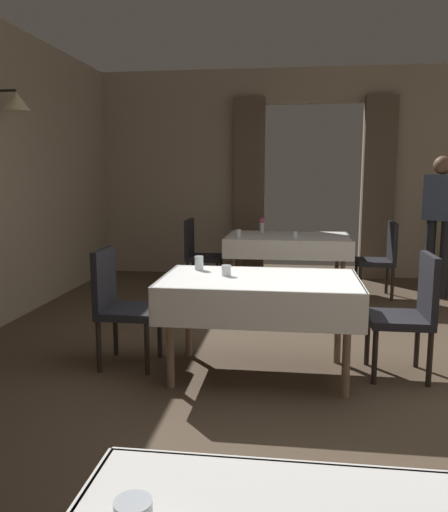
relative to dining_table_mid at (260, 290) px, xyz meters
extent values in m
plane|color=#4C3D2D|center=(0.52, -0.19, -0.66)|extent=(10.08, 10.08, 0.00)
cylinder|color=black|center=(-2.50, 1.01, 1.63)|extent=(0.24, 0.02, 0.02)
cone|color=beige|center=(-2.38, 1.01, 1.53)|extent=(0.26, 0.26, 0.18)
cube|color=gray|center=(-1.43, 4.01, 0.84)|extent=(2.50, 0.12, 3.00)
cube|color=gray|center=(0.52, 4.01, 2.09)|extent=(1.40, 0.12, 0.50)
cube|color=brown|center=(-0.40, 3.87, 0.64)|extent=(0.44, 0.14, 2.58)
cube|color=brown|center=(1.44, 3.87, 0.64)|extent=(0.44, 0.14, 2.58)
cylinder|color=#7A604C|center=(-0.61, -0.33, -0.30)|extent=(0.06, 0.06, 0.71)
cylinder|color=#7A604C|center=(0.61, -0.33, -0.30)|extent=(0.06, 0.06, 0.71)
cylinder|color=#7A604C|center=(-0.61, 0.33, -0.30)|extent=(0.06, 0.06, 0.71)
cylinder|color=#7A604C|center=(0.61, 0.33, -0.30)|extent=(0.06, 0.06, 0.71)
cube|color=#7A604C|center=(0.00, 0.00, 0.07)|extent=(1.38, 0.81, 0.03)
cube|color=white|center=(0.00, 0.00, 0.09)|extent=(1.44, 0.87, 0.01)
cube|color=white|center=(0.00, -0.44, -0.04)|extent=(1.44, 0.02, 0.27)
cube|color=white|center=(0.00, 0.44, -0.04)|extent=(1.44, 0.02, 0.27)
cube|color=white|center=(-0.72, 0.00, -0.04)|extent=(0.02, 0.87, 0.27)
cube|color=white|center=(0.72, 0.00, -0.04)|extent=(0.02, 0.87, 0.27)
cylinder|color=#7A604C|center=(-0.46, 2.28, -0.30)|extent=(0.06, 0.06, 0.71)
cylinder|color=#7A604C|center=(0.83, 2.28, -0.30)|extent=(0.06, 0.06, 0.71)
cylinder|color=#7A604C|center=(-0.46, 3.08, -0.30)|extent=(0.06, 0.06, 0.71)
cylinder|color=#7A604C|center=(0.83, 3.08, -0.30)|extent=(0.06, 0.06, 0.71)
cube|color=#7A604C|center=(0.18, 2.68, 0.07)|extent=(1.45, 0.95, 0.03)
cube|color=white|center=(0.18, 2.68, 0.09)|extent=(1.51, 1.01, 0.01)
cube|color=white|center=(0.18, 2.17, -0.02)|extent=(1.51, 0.02, 0.23)
cube|color=white|center=(0.18, 3.19, -0.02)|extent=(1.51, 0.02, 0.23)
cube|color=white|center=(-0.57, 2.68, -0.02)|extent=(0.02, 1.01, 0.23)
cube|color=white|center=(0.94, 2.68, -0.02)|extent=(0.02, 1.01, 0.23)
cylinder|color=black|center=(-0.84, 0.27, -0.45)|extent=(0.04, 0.04, 0.42)
cylinder|color=black|center=(-0.84, -0.11, -0.45)|extent=(0.04, 0.04, 0.42)
cylinder|color=black|center=(-1.22, 0.27, -0.45)|extent=(0.04, 0.04, 0.42)
cylinder|color=black|center=(-1.22, -0.11, -0.45)|extent=(0.04, 0.04, 0.42)
cube|color=black|center=(-1.03, 0.08, -0.22)|extent=(0.44, 0.44, 0.06)
cube|color=black|center=(-1.23, 0.08, 0.03)|extent=(0.05, 0.42, 0.48)
cylinder|color=black|center=(0.84, -0.07, -0.45)|extent=(0.04, 0.04, 0.42)
cylinder|color=black|center=(0.84, 0.31, -0.45)|extent=(0.04, 0.04, 0.42)
cylinder|color=black|center=(1.22, -0.07, -0.45)|extent=(0.04, 0.04, 0.42)
cylinder|color=black|center=(1.22, 0.31, -0.45)|extent=(0.04, 0.04, 0.42)
cube|color=black|center=(1.03, 0.12, -0.22)|extent=(0.44, 0.44, 0.06)
cube|color=black|center=(1.23, 0.12, 0.03)|extent=(0.05, 0.42, 0.48)
cylinder|color=black|center=(1.06, 2.51, -0.45)|extent=(0.04, 0.04, 0.42)
cylinder|color=black|center=(1.06, 2.89, -0.45)|extent=(0.04, 0.04, 0.42)
cylinder|color=black|center=(1.44, 2.51, -0.45)|extent=(0.04, 0.04, 0.42)
cylinder|color=black|center=(1.44, 2.89, -0.45)|extent=(0.04, 0.04, 0.42)
cube|color=black|center=(1.25, 2.70, -0.22)|extent=(0.44, 0.44, 0.06)
cube|color=black|center=(1.45, 2.70, 0.03)|extent=(0.05, 0.42, 0.48)
cylinder|color=black|center=(-0.69, 2.94, -0.45)|extent=(0.04, 0.04, 0.42)
cylinder|color=black|center=(-0.69, 2.56, -0.45)|extent=(0.04, 0.04, 0.42)
cylinder|color=black|center=(-1.07, 2.94, -0.45)|extent=(0.04, 0.04, 0.42)
cylinder|color=black|center=(-1.07, 2.56, -0.45)|extent=(0.04, 0.04, 0.42)
cube|color=black|center=(-0.88, 2.75, -0.22)|extent=(0.44, 0.44, 0.06)
cube|color=black|center=(-1.08, 2.75, 0.03)|extent=(0.05, 0.42, 0.48)
cylinder|color=silver|center=(-0.50, 0.25, 0.15)|extent=(0.07, 0.07, 0.11)
cylinder|color=silver|center=(-0.25, 0.03, 0.14)|extent=(0.07, 0.07, 0.08)
cylinder|color=silver|center=(-0.16, 2.99, 0.16)|extent=(0.06, 0.06, 0.13)
sphere|color=#D84C8C|center=(-0.16, 2.99, 0.25)|extent=(0.07, 0.07, 0.07)
cylinder|color=silver|center=(0.27, 2.41, 0.14)|extent=(0.07, 0.07, 0.09)
cylinder|color=silver|center=(-0.41, 2.40, 0.14)|extent=(0.07, 0.07, 0.10)
cylinder|color=black|center=(2.08, 2.76, -0.18)|extent=(0.12, 0.12, 0.95)
cylinder|color=black|center=(1.93, 2.86, -0.18)|extent=(0.12, 0.12, 0.95)
cube|color=#3F4C66|center=(2.01, 2.81, 0.57)|extent=(0.42, 0.38, 0.55)
sphere|color=brown|center=(2.01, 2.81, 0.95)|extent=(0.22, 0.22, 0.22)
camera|label=1|loc=(0.22, -3.74, 0.85)|focal=36.22mm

